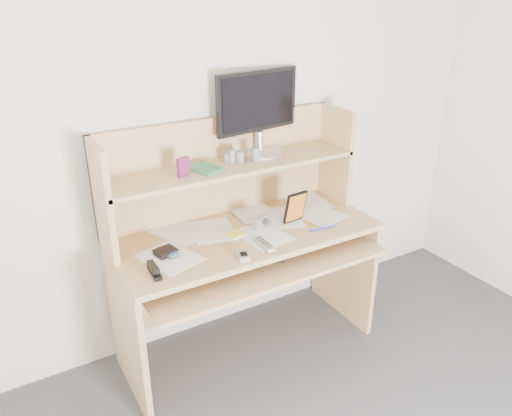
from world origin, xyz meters
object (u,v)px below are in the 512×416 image
keyboard (242,257)px  monitor (258,110)px  desk (240,235)px  tv_remote (264,244)px  game_case (295,207)px

keyboard → monitor: bearing=69.4°
desk → tv_remote: size_ratio=8.73×
monitor → game_case: bearing=-86.3°
desk → tv_remote: 0.27m
keyboard → monitor: (0.29, 0.34, 0.66)m
tv_remote → game_case: game_case is taller
desk → tv_remote: (-0.00, -0.26, 0.07)m
keyboard → tv_remote: 0.16m
tv_remote → monitor: size_ratio=0.31×
desk → game_case: desk is taller
keyboard → monitor: size_ratio=0.83×
game_case → desk: bearing=151.2°
desk → keyboard: desk is taller
desk → keyboard: size_ratio=3.26×
tv_remote → game_case: size_ratio=0.90×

